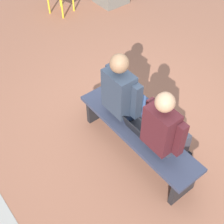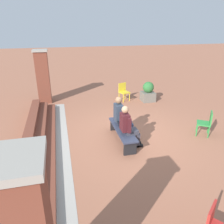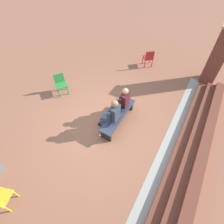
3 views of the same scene
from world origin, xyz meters
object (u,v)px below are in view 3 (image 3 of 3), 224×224
Objects in this scene: bench at (118,116)px; laptop at (119,113)px; person_adult at (112,114)px; plastic_chair_mid_courtyard at (149,57)px; person_student at (122,101)px; plastic_chair_near_bench_left at (60,83)px.

laptop is (-0.02, 0.01, 0.15)m from bench.
plastic_chair_mid_courtyard is (-4.11, -0.38, -0.25)m from person_adult.
laptop is at bearing 12.53° from person_student.
person_student is (-0.37, -0.07, 0.35)m from bench.
laptop is (-0.34, 0.08, -0.23)m from person_adult.
person_adult is at bearing -12.20° from bench.
plastic_chair_mid_courtyard is at bearing -173.69° from person_student.
bench is 3.82m from plastic_chair_mid_courtyard.
plastic_chair_near_bench_left is 1.00× the size of plastic_chair_mid_courtyard.
person_adult reaches higher than plastic_chair_near_bench_left.
plastic_chair_near_bench_left is at bearing -102.32° from person_adult.
person_student is 0.42m from laptop.
laptop is 0.38× the size of plastic_chair_near_bench_left.
plastic_chair_mid_courtyard is at bearing -174.79° from person_adult.
bench is 5.62× the size of laptop.
person_student is at bearing -169.94° from bench.
bench is at bearing 6.68° from plastic_chair_mid_courtyard.
laptop reaches higher than bench.
plastic_chair_mid_courtyard is (-3.52, 2.34, 0.00)m from plastic_chair_near_bench_left.
person_adult reaches higher than laptop.
laptop is at bearing 84.85° from plastic_chair_near_bench_left.
laptop is 3.80m from plastic_chair_mid_courtyard.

